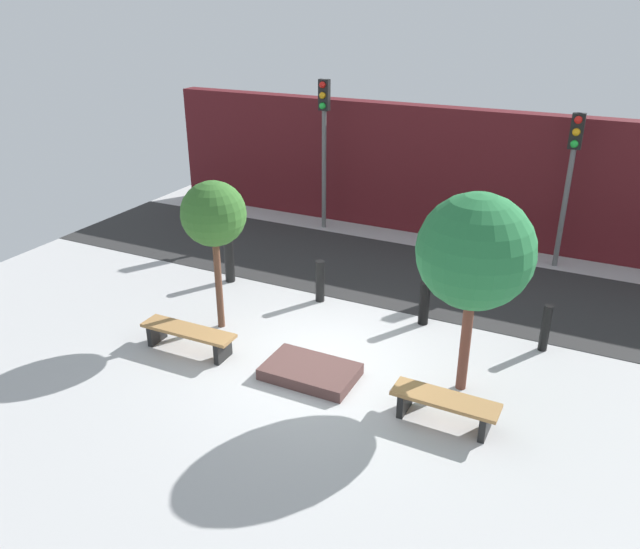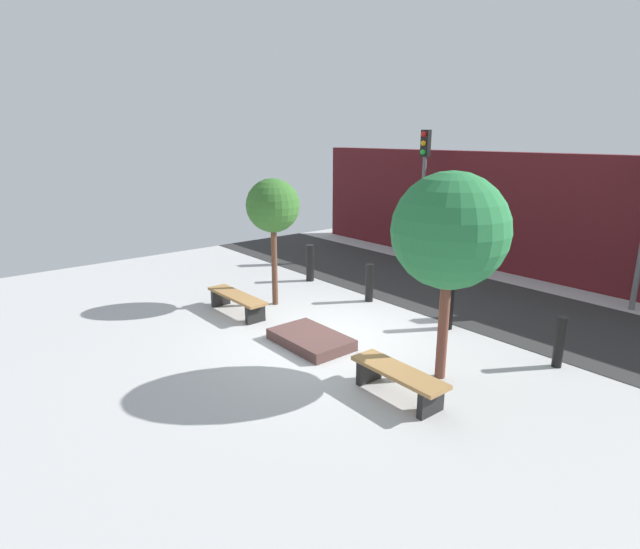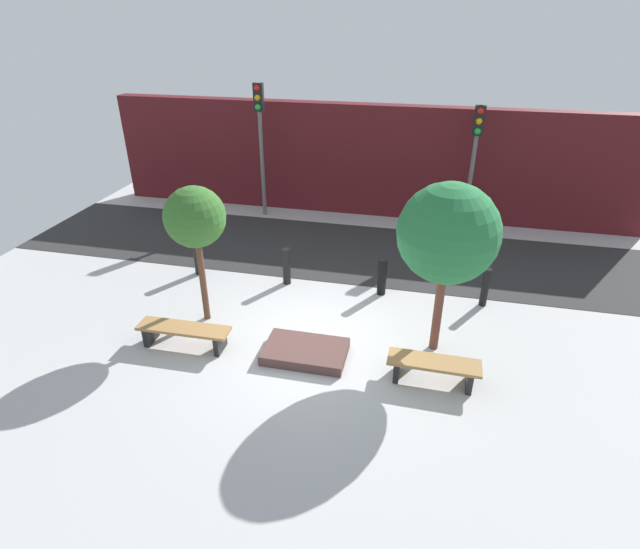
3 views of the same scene
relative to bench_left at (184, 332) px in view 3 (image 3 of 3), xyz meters
name	(u,v)px [view 3 (image 3 of 3)]	position (x,y,z in m)	size (l,w,h in m)	color
ground_plane	(312,341)	(2.37, 0.70, -0.32)	(18.00, 18.00, 0.00)	#B2B2B2
road_strip	(348,251)	(2.37, 4.93, -0.31)	(18.00, 3.63, 0.01)	#2C2C2C
building_facade	(367,161)	(2.37, 7.96, 1.36)	(16.20, 0.50, 3.36)	#511419
bench_left	(184,332)	(0.00, 0.00, 0.00)	(1.82, 0.48, 0.44)	black
bench_right	(433,367)	(4.73, 0.00, -0.01)	(1.61, 0.50, 0.44)	black
planter_bed	(305,352)	(2.37, 0.20, -0.22)	(1.55, 0.98, 0.20)	brown
tree_behind_left_bench	(195,218)	(0.00, 1.02, 1.96)	(1.20, 1.20, 2.91)	brown
tree_behind_right_bench	(448,234)	(4.73, 1.02, 2.09)	(1.79, 1.79, 3.32)	brown
bollard_far_left	(198,255)	(-1.03, 2.86, 0.18)	(0.22, 0.22, 0.99)	black
bollard_left	(287,266)	(1.24, 2.86, 0.14)	(0.19, 0.19, 0.91)	black
bollard_center	(382,277)	(3.50, 2.86, 0.12)	(0.20, 0.20, 0.88)	black
bollard_right	(485,287)	(5.76, 2.86, 0.13)	(0.16, 0.16, 0.90)	black
traffic_light_west	(260,128)	(-0.71, 7.03, 2.41)	(0.28, 0.27, 3.97)	#5F5F5F
traffic_light_mid_west	(475,148)	(5.44, 7.03, 2.16)	(0.28, 0.27, 3.59)	#5F5F5F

